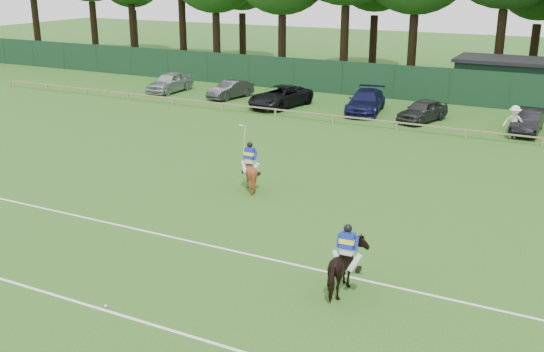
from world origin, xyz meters
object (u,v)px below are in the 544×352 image
Objects in this scene: horse_chestnut at (250,173)px; spectator_left at (514,122)px; suv_black at (280,97)px; sedan_navy at (366,101)px; horse_dark at (346,268)px; sedan_silver at (170,82)px; estate_black at (527,121)px; polo_ball at (106,306)px; sedan_grey at (230,90)px; hatch_grey at (422,111)px; utility_shed at (516,80)px.

horse_chestnut is 0.83× the size of spectator_left.
sedan_navy is (5.82, 0.93, 0.03)m from suv_black.
sedan_silver is (-23.54, 23.80, -0.03)m from horse_dark.
sedan_silver is 1.06× the size of estate_black.
sedan_grey is at bearing 114.30° from polo_ball.
sedan_navy reaches higher than hatch_grey.
sedan_grey is 0.76× the size of sedan_navy.
estate_black is (6.10, -0.08, 0.01)m from hatch_grey.
horse_chestnut is (-6.93, 6.73, -0.03)m from horse_dark.
spectator_left reaches higher than estate_black.
sedan_grey is 4.75m from suv_black.
horse_dark is 0.36× the size of suv_black.
utility_shed reaches higher than horse_chestnut.
horse_dark is 1.02× the size of spectator_left.
sedan_grey is 30.42m from polo_ball.
horse_dark is 0.44× the size of estate_black.
estate_black is (9.31, 16.03, -0.06)m from horse_chestnut.
suv_black is (-13.53, 22.76, -0.07)m from horse_dark.
horse_dark reaches higher than suv_black.
hatch_grey is at bearing -97.71° from horse_chestnut.
utility_shed reaches higher than sedan_navy.
utility_shed reaches higher than horse_dark.
polo_ball is at bearing -76.49° from hatch_grey.
horse_chestnut reaches higher than suv_black.
suv_black is (4.62, -1.09, 0.08)m from sedan_grey.
sedan_navy reaches higher than estate_black.
horse_dark is at bearing -45.87° from sedan_silver.
horse_chestnut is 26.34m from utility_shed.
sedan_navy is (10.44, -0.16, 0.10)m from sedan_grey.
horse_dark is 0.37× the size of sedan_navy.
horse_dark is 0.47× the size of hatch_grey.
utility_shed reaches higher than hatch_grey.
sedan_silver is 49.56× the size of polo_ball.
estate_black reaches higher than sedan_grey.
spectator_left reaches higher than polo_ball.
spectator_left is 10.85m from utility_shed.
estate_black is (2.37, 22.76, -0.09)m from horse_dark.
utility_shed is (-1.31, 10.76, 0.63)m from spectator_left.
estate_black reaches higher than polo_ball.
hatch_grey is at bearing 7.00° from sedan_grey.
suv_black is 1.22× the size of estate_black.
horse_dark reaches higher than polo_ball.
sedan_silver reaches higher than polo_ball.
horse_chestnut is 0.29× the size of suv_black.
utility_shed is (6.15, 35.86, 1.49)m from polo_ball.
hatch_grey is 26.79m from polo_ball.
sedan_grey is 20.15m from spectator_left.
sedan_navy is at bearing 155.33° from spectator_left.
horse_dark reaches higher than sedan_navy.
sedan_silver is 1.12× the size of hatch_grey.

